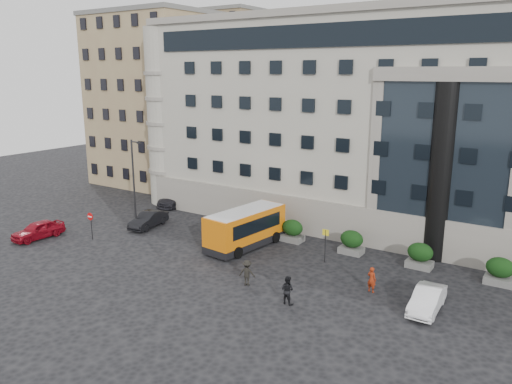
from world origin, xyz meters
TOP-DOWN VIEW (x-y plane):
  - ground at (0.00, 0.00)m, footprint 120.00×120.00m
  - civic_building at (6.00, 22.00)m, footprint 44.00×24.00m
  - entrance_column at (12.00, 10.30)m, footprint 1.80×1.80m
  - apartment_near at (-24.00, 20.00)m, footprint 14.00×14.00m
  - apartment_far at (-27.00, 38.00)m, footprint 13.00×13.00m
  - hedge_a at (-4.00, 7.80)m, footprint 1.80×1.26m
  - hedge_b at (1.20, 7.80)m, footprint 1.80×1.26m
  - hedge_c at (6.40, 7.80)m, footprint 1.80×1.26m
  - hedge_d at (11.60, 7.80)m, footprint 1.80×1.26m
  - hedge_e at (16.80, 7.80)m, footprint 1.80×1.26m
  - street_lamp at (-11.94, 3.00)m, footprint 1.16×0.18m
  - bus_stop_sign at (5.50, 5.00)m, footprint 0.50×0.08m
  - no_entry_sign at (-13.00, -1.04)m, footprint 0.64×0.16m
  - minibus at (-1.27, 4.56)m, footprint 3.37×7.51m
  - red_truck at (-14.80, 17.53)m, footprint 2.61×4.99m
  - parked_car_a at (-17.00, -3.31)m, footprint 2.01×4.45m
  - parked_car_b at (-11.50, 4.02)m, footprint 2.10×4.44m
  - parked_car_c at (-14.31, 11.28)m, footprint 2.47×5.47m
  - parked_car_d at (-15.14, 13.22)m, footprint 2.51×5.09m
  - white_taxi at (13.83, 1.37)m, footprint 1.58×4.20m
  - pedestrian_a at (10.19, 2.02)m, footprint 0.69×0.52m
  - pedestrian_b at (6.54, -2.36)m, footprint 0.91×0.73m
  - pedestrian_c at (3.00, -1.46)m, footprint 1.23×0.89m

SIDE VIEW (x-z plane):
  - ground at x=0.00m, z-range 0.00..0.00m
  - white_taxi at x=13.83m, z-range 0.00..1.37m
  - parked_car_d at x=-15.14m, z-range 0.00..1.39m
  - parked_car_b at x=-11.50m, z-range 0.00..1.40m
  - parked_car_a at x=-17.00m, z-range 0.00..1.48m
  - parked_car_c at x=-14.31m, z-range 0.00..1.55m
  - pedestrian_a at x=10.19m, z-range 0.00..1.68m
  - pedestrian_c at x=3.00m, z-range 0.00..1.72m
  - pedestrian_b at x=6.54m, z-range 0.00..1.78m
  - hedge_a at x=-4.00m, z-range 0.01..1.85m
  - hedge_b at x=1.20m, z-range 0.01..1.85m
  - hedge_c at x=6.40m, z-range 0.01..1.85m
  - hedge_d at x=11.60m, z-range 0.01..1.85m
  - hedge_e at x=16.80m, z-range 0.01..1.85m
  - red_truck at x=-14.80m, z-range 0.03..2.63m
  - no_entry_sign at x=-13.00m, z-range 0.49..2.81m
  - minibus at x=-1.27m, z-range 0.15..3.19m
  - bus_stop_sign at x=5.50m, z-range 0.47..2.99m
  - street_lamp at x=-11.94m, z-range 0.37..8.37m
  - entrance_column at x=12.00m, z-range 0.00..13.00m
  - civic_building at x=6.00m, z-range 0.00..18.00m
  - apartment_near at x=-24.00m, z-range 0.00..20.00m
  - apartment_far at x=-27.00m, z-range 0.00..22.00m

